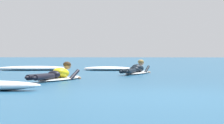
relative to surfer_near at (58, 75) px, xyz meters
name	(u,v)px	position (x,y,z in m)	size (l,w,h in m)	color
ground_plane	(147,71)	(2.46, 5.98, -0.14)	(120.00, 120.00, 0.00)	#235B84
surfer_near	(58,75)	(0.00, 0.00, 0.00)	(1.20, 2.48, 0.53)	white
surfer_far	(136,70)	(2.05, 3.77, 0.00)	(1.16, 2.62, 0.54)	white
whitewater_front	(108,69)	(0.82, 6.89, -0.06)	(2.08, 1.16, 0.16)	white
whitewater_back	(33,68)	(-2.35, 6.73, -0.05)	(3.05, 1.45, 0.18)	white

